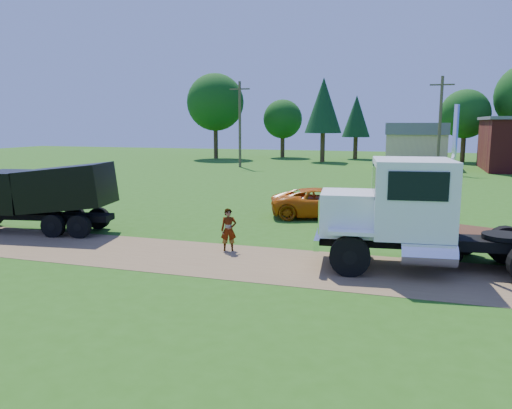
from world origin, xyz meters
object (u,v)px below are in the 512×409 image
(black_dump_truck, at_px, (39,194))
(orange_pickup, at_px, (323,203))
(white_semi_tractor, at_px, (414,214))
(spectator_a, at_px, (229,230))

(black_dump_truck, distance_m, orange_pickup, 13.20)
(black_dump_truck, relative_size, orange_pickup, 1.36)
(white_semi_tractor, relative_size, black_dump_truck, 1.24)
(white_semi_tractor, xyz_separation_m, orange_pickup, (-4.31, 8.02, -1.07))
(white_semi_tractor, xyz_separation_m, spectator_a, (-6.47, 0.31, -1.00))
(spectator_a, bearing_deg, orange_pickup, 52.42)
(white_semi_tractor, bearing_deg, black_dump_truck, 169.71)
(orange_pickup, bearing_deg, black_dump_truck, 106.91)
(white_semi_tractor, relative_size, orange_pickup, 1.70)
(black_dump_truck, height_order, orange_pickup, black_dump_truck)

